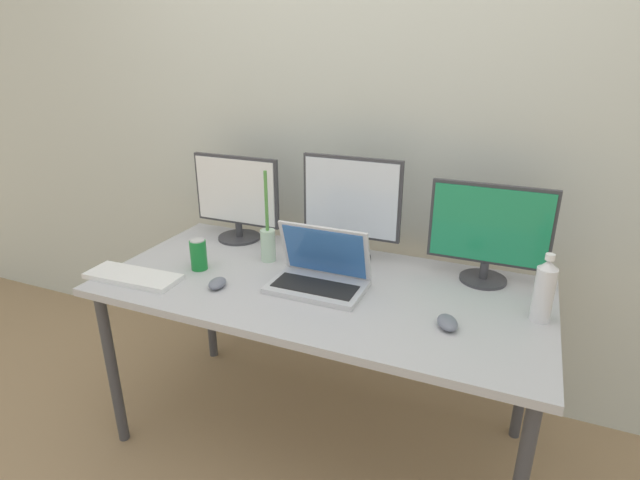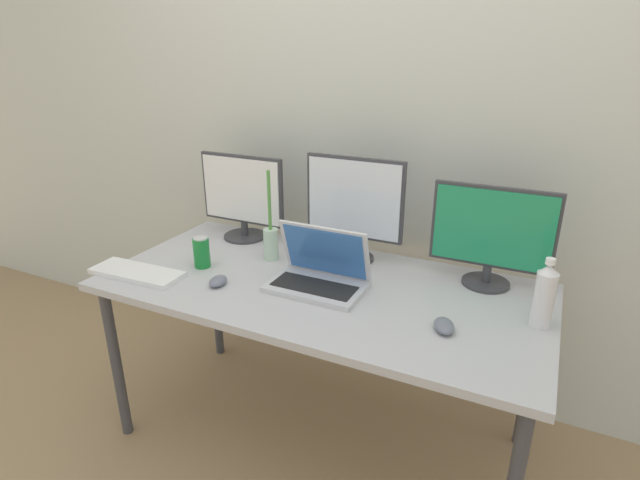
# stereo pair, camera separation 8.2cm
# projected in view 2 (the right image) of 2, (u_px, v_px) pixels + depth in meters

# --- Properties ---
(ground_plane) EXTENTS (16.00, 16.00, 0.00)m
(ground_plane) POSITION_uv_depth(u_px,v_px,m) (320.00, 436.00, 2.17)
(ground_plane) COLOR #9E7F5B
(wall_back) EXTENTS (7.00, 0.08, 2.60)m
(wall_back) POSITION_uv_depth(u_px,v_px,m) (378.00, 115.00, 2.19)
(wall_back) COLOR silver
(wall_back) RESTS_ON ground
(work_desk) EXTENTS (1.67, 0.80, 0.74)m
(work_desk) POSITION_uv_depth(u_px,v_px,m) (320.00, 298.00, 1.92)
(work_desk) COLOR #424247
(work_desk) RESTS_ON ground
(monitor_left) EXTENTS (0.42, 0.20, 0.39)m
(monitor_left) POSITION_uv_depth(u_px,v_px,m) (242.00, 196.00, 2.28)
(monitor_left) COLOR #38383D
(monitor_left) RESTS_ON work_desk
(monitor_center) EXTENTS (0.42, 0.18, 0.44)m
(monitor_center) POSITION_uv_depth(u_px,v_px,m) (354.00, 205.00, 2.03)
(monitor_center) COLOR #38383D
(monitor_center) RESTS_ON work_desk
(monitor_right) EXTENTS (0.44, 0.18, 0.38)m
(monitor_right) POSITION_uv_depth(u_px,v_px,m) (492.00, 234.00, 1.82)
(monitor_right) COLOR #38383D
(monitor_right) RESTS_ON work_desk
(laptop_silver) EXTENTS (0.35, 0.23, 0.23)m
(laptop_silver) POSITION_uv_depth(u_px,v_px,m) (319.00, 273.00, 1.86)
(laptop_silver) COLOR silver
(laptop_silver) RESTS_ON work_desk
(keyboard_main) EXTENTS (0.38, 0.15, 0.02)m
(keyboard_main) POSITION_uv_depth(u_px,v_px,m) (137.00, 273.00, 1.97)
(keyboard_main) COLOR white
(keyboard_main) RESTS_ON work_desk
(mouse_by_keyboard) EXTENTS (0.10, 0.12, 0.03)m
(mouse_by_keyboard) POSITION_uv_depth(u_px,v_px,m) (444.00, 326.00, 1.59)
(mouse_by_keyboard) COLOR slate
(mouse_by_keyboard) RESTS_ON work_desk
(mouse_by_laptop) EXTENTS (0.08, 0.10, 0.03)m
(mouse_by_laptop) POSITION_uv_depth(u_px,v_px,m) (218.00, 281.00, 1.89)
(mouse_by_laptop) COLOR slate
(mouse_by_laptop) RESTS_ON work_desk
(water_bottle) EXTENTS (0.07, 0.07, 0.24)m
(water_bottle) POSITION_uv_depth(u_px,v_px,m) (544.00, 296.00, 1.58)
(water_bottle) COLOR silver
(water_bottle) RESTS_ON work_desk
(soda_can_near_keyboard) EXTENTS (0.07, 0.07, 0.13)m
(soda_can_near_keyboard) POSITION_uv_depth(u_px,v_px,m) (202.00, 252.00, 2.03)
(soda_can_near_keyboard) COLOR #197F33
(soda_can_near_keyboard) RESTS_ON work_desk
(bamboo_vase) EXTENTS (0.06, 0.06, 0.39)m
(bamboo_vase) POSITION_uv_depth(u_px,v_px,m) (271.00, 241.00, 2.09)
(bamboo_vase) COLOR #B2D1B7
(bamboo_vase) RESTS_ON work_desk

